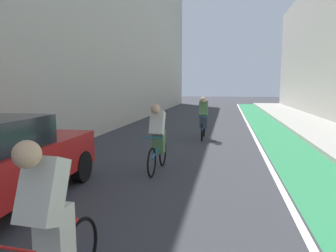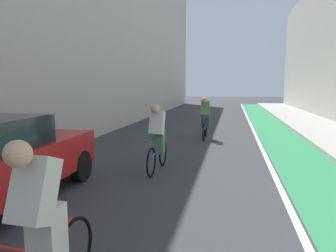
% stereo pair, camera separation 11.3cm
% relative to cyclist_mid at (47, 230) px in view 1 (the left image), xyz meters
% --- Properties ---
extents(ground_plane, '(92.83, 92.83, 0.00)m').
position_rel_cyclist_mid_xyz_m(ground_plane, '(0.48, 9.64, -0.81)').
color(ground_plane, '#38383D').
extents(bike_lane_paint, '(1.60, 42.20, 0.00)m').
position_rel_cyclist_mid_xyz_m(bike_lane_paint, '(3.49, 11.64, -0.81)').
color(bike_lane_paint, '#2D8451').
rests_on(bike_lane_paint, ground).
extents(lane_divider_stripe, '(0.12, 42.20, 0.00)m').
position_rel_cyclist_mid_xyz_m(lane_divider_stripe, '(2.59, 11.64, -0.81)').
color(lane_divider_stripe, white).
rests_on(lane_divider_stripe, ground).
extents(sidewalk_right, '(2.70, 42.20, 0.14)m').
position_rel_cyclist_mid_xyz_m(sidewalk_right, '(5.64, 11.64, -0.74)').
color(sidewalk_right, '#A8A59E').
rests_on(sidewalk_right, ground).
extents(building_facade_left, '(3.00, 42.20, 11.29)m').
position_rel_cyclist_mid_xyz_m(building_facade_left, '(-5.13, 11.64, 4.83)').
color(building_facade_left, '#B2ADA3').
rests_on(building_facade_left, ground).
extents(cyclist_mid, '(0.48, 1.73, 1.62)m').
position_rel_cyclist_mid_xyz_m(cyclist_mid, '(0.00, 0.00, 0.00)').
color(cyclist_mid, black).
rests_on(cyclist_mid, ground).
extents(cyclist_trailing, '(0.48, 1.72, 1.61)m').
position_rel_cyclist_mid_xyz_m(cyclist_trailing, '(-0.11, 4.80, -0.00)').
color(cyclist_trailing, black).
rests_on(cyclist_trailing, ground).
extents(cyclist_far, '(0.48, 1.73, 1.62)m').
position_rel_cyclist_mid_xyz_m(cyclist_far, '(0.61, 9.51, 0.04)').
color(cyclist_far, black).
rests_on(cyclist_far, ground).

